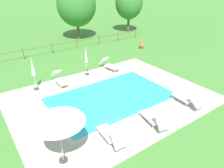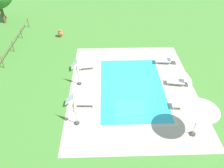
{
  "view_description": "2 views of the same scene",
  "coord_description": "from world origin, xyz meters",
  "px_view_note": "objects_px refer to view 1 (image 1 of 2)",
  "views": [
    {
      "loc": [
        -6.67,
        -9.53,
        6.78
      ],
      "look_at": [
        0.44,
        0.5,
        0.6
      ],
      "focal_mm": 33.81,
      "sensor_mm": 36.0,
      "label": 1
    },
    {
      "loc": [
        -13.48,
        1.9,
        10.74
      ],
      "look_at": [
        -1.01,
        1.52,
        1.1
      ],
      "focal_mm": 36.98,
      "sensor_mm": 36.0,
      "label": 2
    }
  ],
  "objects_px": {
    "tree_far_west": "(129,3)",
    "terracotta_urn_near_fence": "(142,45)",
    "sun_lounger_north_mid": "(154,118)",
    "tree_centre": "(76,5)",
    "patio_umbrella_open_by_bench": "(57,118)",
    "patio_umbrella_closed_row_west": "(86,57)",
    "sun_lounger_north_far": "(186,99)",
    "patio_umbrella_closed_row_mid_west": "(33,69)",
    "sun_lounger_north_near_steps": "(110,65)",
    "sun_lounger_south_far": "(60,79)",
    "sun_lounger_north_end": "(111,135)"
  },
  "relations": [
    {
      "from": "tree_far_west",
      "to": "sun_lounger_north_near_steps",
      "type": "bearing_deg",
      "value": -135.55
    },
    {
      "from": "sun_lounger_north_mid",
      "to": "sun_lounger_north_far",
      "type": "relative_size",
      "value": 0.93
    },
    {
      "from": "patio_umbrella_closed_row_west",
      "to": "tree_far_west",
      "type": "distance_m",
      "value": 15.54
    },
    {
      "from": "patio_umbrella_closed_row_west",
      "to": "tree_far_west",
      "type": "relative_size",
      "value": 0.38
    },
    {
      "from": "sun_lounger_north_far",
      "to": "sun_lounger_south_far",
      "type": "height_order",
      "value": "sun_lounger_south_far"
    },
    {
      "from": "patio_umbrella_closed_row_west",
      "to": "terracotta_urn_near_fence",
      "type": "height_order",
      "value": "patio_umbrella_closed_row_west"
    },
    {
      "from": "sun_lounger_north_far",
      "to": "tree_centre",
      "type": "bearing_deg",
      "value": 84.08
    },
    {
      "from": "sun_lounger_south_far",
      "to": "tree_far_west",
      "type": "bearing_deg",
      "value": 34.62
    },
    {
      "from": "patio_umbrella_open_by_bench",
      "to": "patio_umbrella_closed_row_west",
      "type": "distance_m",
      "value": 8.79
    },
    {
      "from": "sun_lounger_north_end",
      "to": "tree_centre",
      "type": "height_order",
      "value": "tree_centre"
    },
    {
      "from": "patio_umbrella_closed_row_west",
      "to": "sun_lounger_north_near_steps",
      "type": "bearing_deg",
      "value": -4.46
    },
    {
      "from": "sun_lounger_north_far",
      "to": "sun_lounger_south_far",
      "type": "distance_m",
      "value": 8.58
    },
    {
      "from": "patio_umbrella_open_by_bench",
      "to": "patio_umbrella_closed_row_west",
      "type": "relative_size",
      "value": 1.05
    },
    {
      "from": "patio_umbrella_closed_row_mid_west",
      "to": "tree_centre",
      "type": "distance_m",
      "value": 13.62
    },
    {
      "from": "sun_lounger_south_far",
      "to": "tree_centre",
      "type": "height_order",
      "value": "tree_centre"
    },
    {
      "from": "sun_lounger_north_mid",
      "to": "terracotta_urn_near_fence",
      "type": "distance_m",
      "value": 13.15
    },
    {
      "from": "sun_lounger_north_near_steps",
      "to": "tree_far_west",
      "type": "distance_m",
      "value": 14.36
    },
    {
      "from": "sun_lounger_north_mid",
      "to": "patio_umbrella_closed_row_mid_west",
      "type": "xyz_separation_m",
      "value": [
        -3.72,
        7.36,
        1.11
      ]
    },
    {
      "from": "sun_lounger_north_mid",
      "to": "tree_centre",
      "type": "distance_m",
      "value": 18.66
    },
    {
      "from": "tree_far_west",
      "to": "tree_centre",
      "type": "distance_m",
      "value": 7.49
    },
    {
      "from": "patio_umbrella_open_by_bench",
      "to": "sun_lounger_south_far",
      "type": "bearing_deg",
      "value": 68.04
    },
    {
      "from": "sun_lounger_north_mid",
      "to": "patio_umbrella_closed_row_west",
      "type": "xyz_separation_m",
      "value": [
        0.32,
        7.53,
        1.03
      ]
    },
    {
      "from": "sun_lounger_north_near_steps",
      "to": "sun_lounger_south_far",
      "type": "relative_size",
      "value": 1.01
    },
    {
      "from": "sun_lounger_south_far",
      "to": "patio_umbrella_open_by_bench",
      "type": "relative_size",
      "value": 0.83
    },
    {
      "from": "sun_lounger_north_near_steps",
      "to": "tree_centre",
      "type": "relative_size",
      "value": 0.31
    },
    {
      "from": "sun_lounger_north_mid",
      "to": "sun_lounger_north_near_steps",
      "type": "bearing_deg",
      "value": 72.3
    },
    {
      "from": "sun_lounger_north_far",
      "to": "patio_umbrella_closed_row_mid_west",
      "type": "xyz_separation_m",
      "value": [
        -6.75,
        7.05,
        1.14
      ]
    },
    {
      "from": "patio_umbrella_closed_row_mid_west",
      "to": "tree_centre",
      "type": "relative_size",
      "value": 0.36
    },
    {
      "from": "patio_umbrella_closed_row_mid_west",
      "to": "tree_far_west",
      "type": "height_order",
      "value": "tree_far_west"
    },
    {
      "from": "sun_lounger_north_near_steps",
      "to": "sun_lounger_south_far",
      "type": "distance_m",
      "value": 4.41
    },
    {
      "from": "sun_lounger_north_near_steps",
      "to": "patio_umbrella_closed_row_mid_west",
      "type": "xyz_separation_m",
      "value": [
        -6.08,
        -0.01,
        1.12
      ]
    },
    {
      "from": "sun_lounger_north_far",
      "to": "sun_lounger_north_end",
      "type": "bearing_deg",
      "value": -179.2
    },
    {
      "from": "sun_lounger_north_end",
      "to": "patio_umbrella_closed_row_mid_west",
      "type": "xyz_separation_m",
      "value": [
        -1.2,
        7.13,
        1.11
      ]
    },
    {
      "from": "patio_umbrella_open_by_bench",
      "to": "sun_lounger_north_mid",
      "type": "bearing_deg",
      "value": -5.04
    },
    {
      "from": "patio_umbrella_open_by_bench",
      "to": "patio_umbrella_closed_row_mid_west",
      "type": "distance_m",
      "value": 7.05
    },
    {
      "from": "sun_lounger_north_far",
      "to": "patio_umbrella_open_by_bench",
      "type": "relative_size",
      "value": 0.86
    },
    {
      "from": "sun_lounger_north_end",
      "to": "tree_centre",
      "type": "distance_m",
      "value": 19.26
    },
    {
      "from": "sun_lounger_north_mid",
      "to": "tree_far_west",
      "type": "distance_m",
      "value": 21.37
    },
    {
      "from": "sun_lounger_north_far",
      "to": "terracotta_urn_near_fence",
      "type": "distance_m",
      "value": 11.18
    },
    {
      "from": "tree_far_west",
      "to": "terracotta_urn_near_fence",
      "type": "bearing_deg",
      "value": -118.87
    },
    {
      "from": "sun_lounger_north_mid",
      "to": "patio_umbrella_closed_row_west",
      "type": "distance_m",
      "value": 7.61
    },
    {
      "from": "patio_umbrella_closed_row_mid_west",
      "to": "tree_centre",
      "type": "bearing_deg",
      "value": 50.32
    },
    {
      "from": "sun_lounger_south_far",
      "to": "patio_umbrella_closed_row_mid_west",
      "type": "bearing_deg",
      "value": 175.24
    },
    {
      "from": "sun_lounger_north_far",
      "to": "tree_far_west",
      "type": "relative_size",
      "value": 0.34
    },
    {
      "from": "sun_lounger_north_mid",
      "to": "terracotta_urn_near_fence",
      "type": "xyz_separation_m",
      "value": [
        8.42,
        10.1,
        0.02
      ]
    },
    {
      "from": "sun_lounger_north_near_steps",
      "to": "terracotta_urn_near_fence",
      "type": "bearing_deg",
      "value": 24.19
    },
    {
      "from": "sun_lounger_north_far",
      "to": "tree_far_west",
      "type": "bearing_deg",
      "value": 61.14
    },
    {
      "from": "patio_umbrella_closed_row_west",
      "to": "tree_far_west",
      "type": "xyz_separation_m",
      "value": [
        11.98,
        9.59,
        2.45
      ]
    },
    {
      "from": "patio_umbrella_closed_row_mid_west",
      "to": "terracotta_urn_near_fence",
      "type": "bearing_deg",
      "value": 12.71
    },
    {
      "from": "patio_umbrella_open_by_bench",
      "to": "patio_umbrella_closed_row_mid_west",
      "type": "relative_size",
      "value": 1.04
    }
  ]
}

